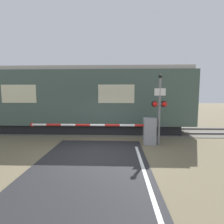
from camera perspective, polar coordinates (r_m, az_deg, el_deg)
name	(u,v)px	position (r m, az deg, el deg)	size (l,w,h in m)	color
ground_plane	(95,154)	(7.61, -5.41, -13.45)	(80.00, 80.00, 0.00)	#6B6047
track_bed	(104,131)	(11.82, -2.57, -6.22)	(36.00, 3.20, 0.13)	#666056
train	(31,100)	(12.94, -25.02, 3.71)	(20.95, 2.74, 4.17)	black
crossing_barrier	(139,130)	(8.83, 8.91, -5.88)	(6.33, 0.44, 1.34)	gray
signal_post	(160,105)	(8.83, 15.25, 2.16)	(0.75, 0.26, 3.45)	gray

